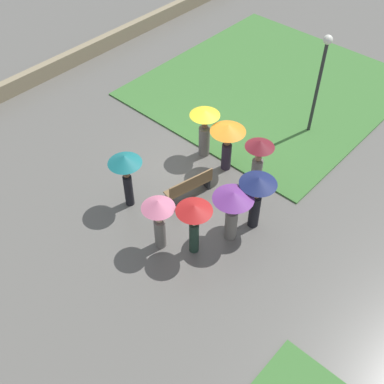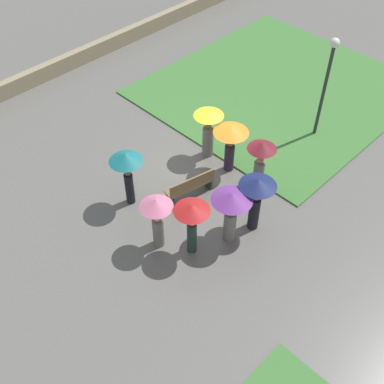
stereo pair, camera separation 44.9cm
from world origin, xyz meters
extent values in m
plane|color=#66635E|center=(0.00, 0.00, 0.00)|extent=(90.00, 90.00, 0.00)
cube|color=#427A38|center=(-5.61, -1.16, 0.03)|extent=(9.86, 9.18, 0.06)
cube|color=gray|center=(0.00, -8.68, 0.34)|extent=(45.00, 0.35, 0.68)
cube|color=brown|center=(1.36, 0.57, 0.42)|extent=(1.68, 0.78, 0.05)
cube|color=brown|center=(1.40, 0.74, 0.68)|extent=(1.60, 0.42, 0.45)
cube|color=#232326|center=(0.66, 0.73, 0.20)|extent=(0.16, 0.39, 0.40)
cube|color=#232326|center=(2.05, 0.41, 0.20)|extent=(0.16, 0.39, 0.40)
cylinder|color=#2D2D30|center=(-4.19, 1.62, 1.77)|extent=(0.12, 0.12, 3.54)
sphere|color=white|center=(-4.19, 1.62, 3.70)|extent=(0.32, 0.32, 0.32)
cylinder|color=slate|center=(-0.46, 1.91, 0.56)|extent=(0.38, 0.38, 1.12)
sphere|color=#997051|center=(-0.46, 1.91, 1.23)|extent=(0.22, 0.22, 0.22)
cylinder|color=#4C4C4F|center=(-0.46, 1.91, 1.51)|extent=(0.02, 0.02, 0.35)
cone|color=maroon|center=(-0.46, 1.91, 1.81)|extent=(0.93, 0.93, 0.24)
cylinder|color=slate|center=(-0.55, -0.42, 0.57)|extent=(0.55, 0.55, 1.14)
sphere|color=brown|center=(-0.55, -0.42, 1.24)|extent=(0.20, 0.20, 0.20)
cylinder|color=#4C4C4F|center=(-0.55, -0.42, 1.52)|extent=(0.02, 0.02, 0.35)
cone|color=gold|center=(-0.55, -0.42, 1.78)|extent=(1.03, 1.03, 0.18)
cylinder|color=black|center=(2.88, -0.57, 0.58)|extent=(0.38, 0.38, 1.17)
sphere|color=brown|center=(2.88, -0.57, 1.28)|extent=(0.22, 0.22, 0.22)
cylinder|color=#4C4C4F|center=(2.88, -0.57, 1.57)|extent=(0.02, 0.02, 0.35)
cone|color=#197075|center=(2.88, -0.57, 1.88)|extent=(1.04, 1.04, 0.28)
cylinder|color=black|center=(0.94, 2.89, 0.60)|extent=(0.43, 0.43, 1.19)
sphere|color=#997051|center=(0.94, 2.89, 1.30)|extent=(0.21, 0.21, 0.21)
cylinder|color=#4C4C4F|center=(0.94, 2.89, 1.58)|extent=(0.02, 0.02, 0.35)
cone|color=navy|center=(0.94, 2.89, 1.87)|extent=(1.10, 1.10, 0.23)
cylinder|color=slate|center=(3.42, 1.36, 0.52)|extent=(0.45, 0.45, 1.04)
sphere|color=tan|center=(3.42, 1.36, 1.15)|extent=(0.23, 0.23, 0.23)
cylinder|color=#4C4C4F|center=(3.42, 1.36, 1.44)|extent=(0.02, 0.02, 0.35)
cone|color=pink|center=(3.42, 1.36, 1.75)|extent=(0.95, 0.95, 0.27)
cylinder|color=slate|center=(1.79, 2.68, 0.54)|extent=(0.50, 0.50, 1.09)
sphere|color=brown|center=(1.79, 2.68, 1.19)|extent=(0.21, 0.21, 0.21)
cylinder|color=#4C4C4F|center=(1.79, 2.68, 1.47)|extent=(0.02, 0.02, 0.35)
cone|color=#703389|center=(1.79, 2.68, 1.76)|extent=(1.19, 1.19, 0.23)
cylinder|color=#1E3328|center=(2.89, 2.21, 0.57)|extent=(0.37, 0.37, 1.14)
sphere|color=beige|center=(2.89, 2.21, 1.25)|extent=(0.22, 0.22, 0.22)
cylinder|color=#4C4C4F|center=(2.89, 2.21, 1.53)|extent=(0.02, 0.02, 0.35)
cone|color=red|center=(2.89, 2.21, 1.80)|extent=(1.02, 1.02, 0.20)
cylinder|color=#2D2333|center=(-0.50, 0.62, 0.51)|extent=(0.45, 0.45, 1.01)
sphere|color=brown|center=(-0.50, 0.62, 1.13)|extent=(0.23, 0.23, 0.23)
cylinder|color=#4C4C4F|center=(-0.50, 0.62, 1.41)|extent=(0.02, 0.02, 0.35)
cone|color=orange|center=(-0.50, 0.62, 1.72)|extent=(1.18, 1.18, 0.26)
camera|label=1|loc=(9.39, 8.04, 11.28)|focal=45.00mm
camera|label=2|loc=(9.08, 8.37, 11.28)|focal=45.00mm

